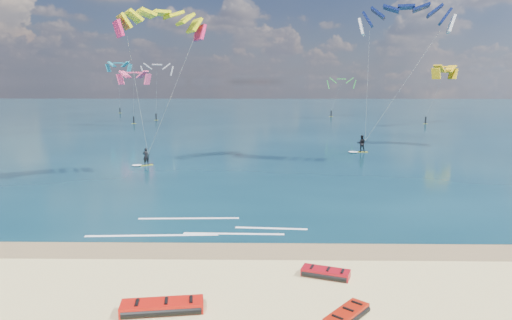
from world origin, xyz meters
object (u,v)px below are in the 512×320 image
Objects in this scene: packed_kite_mid at (326,277)px; kitesurfer_main at (153,85)px; packed_kite_left at (162,311)px; packed_kite_right at (347,319)px; kitesurfer_far at (384,73)px.

kitesurfer_main reaches higher than packed_kite_mid.
packed_kite_left reaches higher than packed_kite_right.
packed_kite_right is 30.25m from kitesurfer_main.
packed_kite_mid is 1.00× the size of packed_kite_right.
packed_kite_right is (6.49, -0.43, 0.00)m from packed_kite_left.
kitesurfer_far is (9.95, 34.90, 8.99)m from packed_kite_right.
kitesurfer_far reaches higher than packed_kite_right.
packed_kite_mid is 0.14× the size of kitesurfer_main.
packed_kite_left is 1.43× the size of packed_kite_right.
packed_kite_mid is at bearing 17.95° from packed_kite_left.
kitesurfer_far reaches higher than packed_kite_mid.
kitesurfer_main is (-12.73, 26.29, 7.86)m from packed_kite_right.
packed_kite_left is at bearing 126.43° from packed_kite_right.
packed_kite_mid reaches higher than packed_kite_right.
kitesurfer_far is (10.21, 31.41, 8.99)m from packed_kite_mid.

